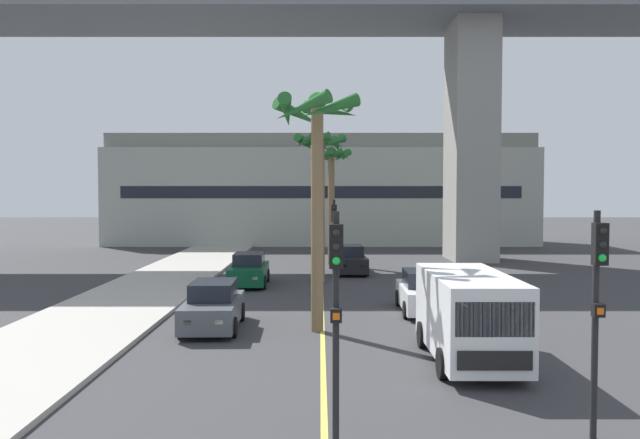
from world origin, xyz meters
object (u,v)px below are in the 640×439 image
Objects in this scene: car_queue_front at (421,293)px; traffic_light_right_far_corner at (594,292)px; palm_tree_near_median at (328,172)px; car_queue_second at (210,307)px; car_queue_third at (347,260)px; delivery_van at (465,314)px; traffic_light_median_near at (333,297)px; car_queue_fourth at (246,271)px; palm_tree_mid_median at (317,170)px; palm_tree_far_median at (314,145)px; traffic_light_median_far at (331,233)px.

traffic_light_right_far_corner reaches higher than car_queue_front.
palm_tree_near_median reaches higher than car_queue_front.
car_queue_third is at bearing 70.10° from car_queue_second.
traffic_light_median_near is at bearing -122.24° from delivery_van.
traffic_light_right_far_corner reaches higher than car_queue_fourth.
traffic_light_right_far_corner is at bearing -47.94° from car_queue_second.
car_queue_third is 0.55× the size of palm_tree_mid_median.
car_queue_front is 10.08m from car_queue_fourth.
palm_tree_far_median is (-4.03, -3.34, 5.33)m from car_queue_front.
traffic_light_median_near is at bearing -79.29° from car_queue_fourth.
traffic_light_median_near reaches higher than car_queue_fourth.
traffic_light_right_far_corner is 0.57× the size of palm_tree_near_median.
car_queue_second is at bearing 151.02° from delivery_van.
delivery_van is 7.29m from palm_tree_far_median.
delivery_van is at bearing 57.76° from traffic_light_median_near.
palm_tree_far_median reaches higher than palm_tree_mid_median.
traffic_light_right_far_corner is (3.36, -23.90, 1.99)m from car_queue_third.
traffic_light_median_near is at bearing -87.66° from palm_tree_far_median.
car_queue_third is at bearing 64.05° from palm_tree_mid_median.
car_queue_fourth is 15.80m from delivery_van.
car_queue_third is (5.21, 14.40, 0.00)m from car_queue_second.
traffic_light_right_far_corner is at bearing -76.20° from palm_tree_mid_median.
traffic_light_right_far_corner is at bearing -60.53° from palm_tree_far_median.
car_queue_third is 15.84m from palm_tree_far_median.
traffic_light_median_far is (-1.04, -7.29, 1.99)m from car_queue_third.
traffic_light_median_far is at bearing 59.57° from car_queue_second.
palm_tree_near_median reaches higher than delivery_van.
car_queue_second is at bearing 173.10° from palm_tree_far_median.
palm_tree_far_median reaches higher than car_queue_third.
car_queue_front is at bearing -64.02° from palm_tree_mid_median.
car_queue_third and car_queue_fourth have the same top height.
traffic_light_median_far reaches higher than car_queue_fourth.
car_queue_third is 0.57× the size of palm_tree_near_median.
palm_tree_mid_median reaches higher than car_queue_second.
traffic_light_median_far is at bearing -90.36° from palm_tree_near_median.
delivery_van is at bearing -89.78° from car_queue_front.
palm_tree_mid_median is at bearing 90.78° from traffic_light_median_near.
palm_tree_mid_median reaches higher than car_queue_front.
car_queue_second is at bearing -120.43° from traffic_light_median_far.
car_queue_fourth is (-7.38, 6.87, 0.00)m from car_queue_front.
traffic_light_median_far is (4.08, -2.69, 1.99)m from car_queue_fourth.
traffic_light_median_near is (-3.67, -5.82, 1.43)m from delivery_van.
delivery_van is (2.29, -18.55, 0.57)m from car_queue_third.
traffic_light_median_near reaches higher than car_queue_third.
car_queue_third is at bearing 41.97° from car_queue_fourth.
traffic_light_right_far_corner is (8.48, -19.29, 1.99)m from car_queue_fourth.
car_queue_second is 0.56× the size of palm_tree_near_median.
car_queue_third is 7.63m from traffic_light_median_far.
delivery_van reaches higher than car_queue_front.
palm_tree_mid_median is at bearing 18.89° from car_queue_fourth.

